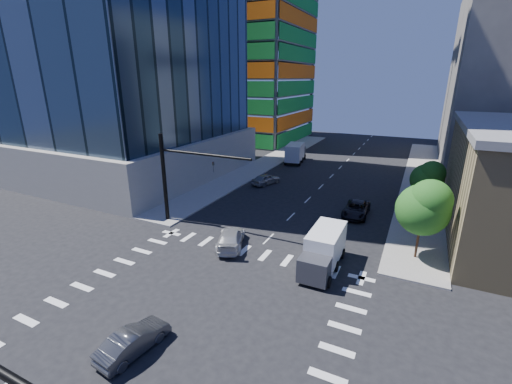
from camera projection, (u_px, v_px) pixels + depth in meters
The scene contains 14 objects.
ground at pixel (193, 314), 21.83m from camera, with size 160.00×160.00×0.00m, color black.
road_markings at pixel (193, 314), 21.83m from camera, with size 20.00×20.00×0.01m, color silver.
sidewalk_ne at pixel (422, 179), 50.78m from camera, with size 5.00×60.00×0.15m, color gray.
sidewalk_nw at pixel (268, 162), 61.12m from camera, with size 5.00×60.00×0.15m, color gray.
construction_building at pixel (248, 31), 78.22m from camera, with size 25.16×34.50×70.60m.
signal_mast_nw at pixel (175, 171), 34.04m from camera, with size 10.20×0.40×9.00m.
tree_south at pixel (425, 207), 26.99m from camera, with size 4.16×4.16×6.82m.
tree_north at pixel (429, 178), 37.33m from camera, with size 3.54×3.52×5.78m.
car_nb_far at pixel (356, 209), 37.30m from camera, with size 2.47×5.35×1.49m, color black.
car_sb_near at pixel (231, 238), 30.48m from camera, with size 2.17×5.33×1.55m, color silver.
car_sb_mid at pixel (266, 179), 48.28m from camera, with size 1.81×4.51×1.54m, color #9B9DA3.
car_sb_cross at pixel (134, 341), 18.68m from camera, with size 1.47×4.22×1.39m, color #484A4D.
box_truck_near at pixel (322, 254), 26.56m from camera, with size 2.50×5.82×3.04m.
box_truck_far at pixel (296, 154), 60.96m from camera, with size 3.71×6.81×3.39m.
Camera 1 is at (11.59, -14.63, 14.34)m, focal length 24.00 mm.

